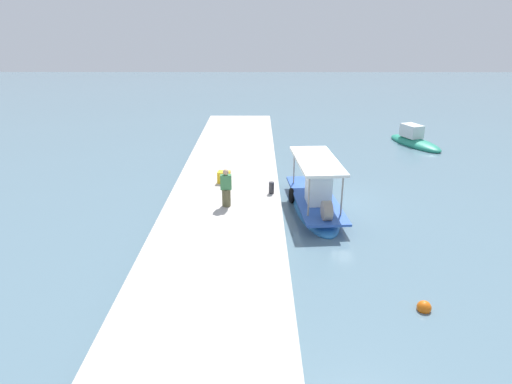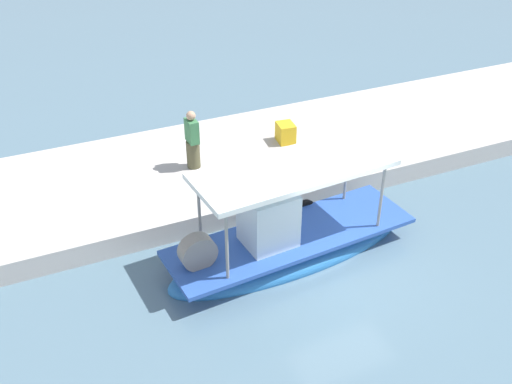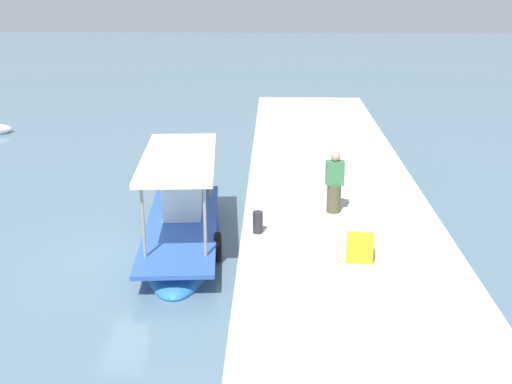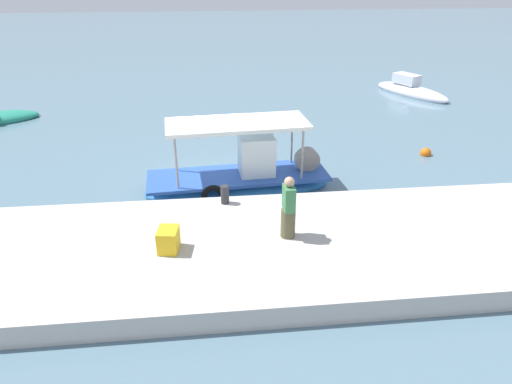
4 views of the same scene
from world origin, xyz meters
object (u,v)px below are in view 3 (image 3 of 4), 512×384
Objects in this scene: main_fishing_boat at (182,228)px; marker_buoy at (148,158)px; fisherman_near_bollard at (334,185)px; mooring_bollard at (258,222)px; cargo_crate at (360,248)px.

main_fishing_boat is 14.82× the size of marker_buoy.
fisherman_near_bollard reaches higher than mooring_bollard.
mooring_bollard reaches higher than marker_buoy.
marker_buoy is at bearing 27.85° from mooring_bollard.
marker_buoy is at bearing 34.50° from cargo_crate.
main_fishing_boat is 4.73m from cargo_crate.
fisherman_near_bollard is at bearing -52.69° from mooring_bollard.
mooring_bollard is at bearing -107.69° from main_fishing_boat.
cargo_crate is 11.55m from marker_buoy.
mooring_bollard is 0.92× the size of cargo_crate.
main_fishing_boat is at bearing 102.63° from fisherman_near_bollard.
fisherman_near_bollard is 3.92× the size of marker_buoy.
main_fishing_boat is at bearing 63.79° from cargo_crate.
cargo_crate is (-1.46, -2.28, 0.01)m from mooring_bollard.
main_fishing_boat is at bearing 72.31° from mooring_bollard.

